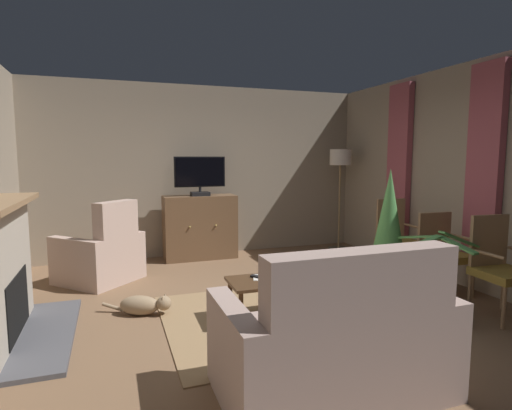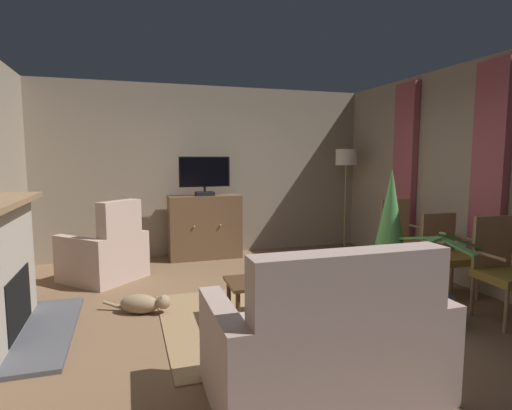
# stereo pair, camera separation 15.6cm
# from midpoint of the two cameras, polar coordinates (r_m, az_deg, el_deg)

# --- Properties ---
(ground_plane) EXTENTS (5.97, 6.30, 0.04)m
(ground_plane) POSITION_cam_midpoint_polar(r_m,az_deg,el_deg) (4.42, 1.96, -14.94)
(ground_plane) COLOR brown
(wall_back) EXTENTS (5.97, 0.10, 2.75)m
(wall_back) POSITION_cam_midpoint_polar(r_m,az_deg,el_deg) (6.92, -5.99, 4.68)
(wall_back) COLOR gray
(wall_back) RESTS_ON ground_plane
(wall_right_with_window) EXTENTS (0.10, 6.30, 2.75)m
(wall_right_with_window) POSITION_cam_midpoint_polar(r_m,az_deg,el_deg) (5.65, 29.26, 3.46)
(wall_right_with_window) COLOR gray
(wall_right_with_window) RESTS_ON ground_plane
(curtain_panel_near) EXTENTS (0.10, 0.44, 2.31)m
(curtain_panel_near) POSITION_cam_midpoint_polar(r_m,az_deg,el_deg) (5.41, 30.26, 4.77)
(curtain_panel_near) COLOR #A34C56
(curtain_panel_far) EXTENTS (0.10, 0.44, 2.31)m
(curtain_panel_far) POSITION_cam_midpoint_polar(r_m,az_deg,el_deg) (6.52, 20.47, 5.40)
(curtain_panel_far) COLOR #A34C56
(rug_central) EXTENTS (2.23, 1.98, 0.01)m
(rug_central) POSITION_cam_midpoint_polar(r_m,az_deg,el_deg) (4.31, 3.86, -15.17)
(rug_central) COLOR #8E704C
(rug_central) RESTS_ON ground_plane
(tv_cabinet) EXTENTS (1.13, 0.47, 1.00)m
(tv_cabinet) POSITION_cam_midpoint_polar(r_m,az_deg,el_deg) (6.64, -6.41, -3.18)
(tv_cabinet) COLOR #4A3523
(tv_cabinet) RESTS_ON ground_plane
(television) EXTENTS (0.79, 0.20, 0.61)m
(television) POSITION_cam_midpoint_polar(r_m,az_deg,el_deg) (6.50, -6.42, 4.15)
(television) COLOR black
(television) RESTS_ON tv_cabinet
(coffee_table) EXTENTS (1.01, 0.52, 0.41)m
(coffee_table) POSITION_cam_midpoint_polar(r_m,az_deg,el_deg) (4.17, 4.03, -10.75)
(coffee_table) COLOR #422B19
(coffee_table) RESTS_ON ground_plane
(tv_remote) EXTENTS (0.14, 0.17, 0.02)m
(tv_remote) POSITION_cam_midpoint_polar(r_m,az_deg,el_deg) (4.16, 1.19, -9.92)
(tv_remote) COLOR black
(tv_remote) RESTS_ON coffee_table
(folded_newspaper) EXTENTS (0.35, 0.30, 0.01)m
(folded_newspaper) POSITION_cam_midpoint_polar(r_m,az_deg,el_deg) (4.18, 2.59, -9.96)
(folded_newspaper) COLOR silver
(folded_newspaper) RESTS_ON coffee_table
(sofa_floral) EXTENTS (1.54, 0.88, 1.06)m
(sofa_floral) POSITION_cam_midpoint_polar(r_m,az_deg,el_deg) (2.95, 11.32, -18.59)
(sofa_floral) COLOR #A3897F
(sofa_floral) RESTS_ON ground_plane
(armchair_facing_sofa) EXTENTS (1.19, 1.19, 1.06)m
(armchair_facing_sofa) POSITION_cam_midpoint_polar(r_m,az_deg,el_deg) (5.77, -19.27, -6.53)
(armchair_facing_sofa) COLOR #BC9E8E
(armchair_facing_sofa) RESTS_ON ground_plane
(side_chair_nearest_door) EXTENTS (0.52, 0.51, 1.02)m
(side_chair_nearest_door) POSITION_cam_midpoint_polar(r_m,az_deg,el_deg) (4.81, 31.72, -7.30)
(side_chair_nearest_door) COLOR olive
(side_chair_nearest_door) RESTS_ON ground_plane
(side_chair_mid_row) EXTENTS (0.51, 0.48, 0.94)m
(side_chair_mid_row) POSITION_cam_midpoint_polar(r_m,az_deg,el_deg) (5.33, 25.49, -5.88)
(side_chair_mid_row) COLOR olive
(side_chair_mid_row) RESTS_ON ground_plane
(side_chair_far_end) EXTENTS (0.50, 0.47, 1.03)m
(side_chair_far_end) POSITION_cam_midpoint_polar(r_m,az_deg,el_deg) (5.96, 19.93, -4.11)
(side_chair_far_end) COLOR olive
(side_chair_far_end) RESTS_ON ground_plane
(potted_plant_tall_palm_by_window) EXTENTS (1.02, 0.91, 0.90)m
(potted_plant_tall_palm_by_window) POSITION_cam_midpoint_polar(r_m,az_deg,el_deg) (4.49, 24.65, -11.94)
(potted_plant_tall_palm_by_window) COLOR #3D4C5B
(potted_plant_tall_palm_by_window) RESTS_ON ground_plane
(potted_plant_on_hearth_side) EXTENTS (0.47, 0.47, 1.48)m
(potted_plant_on_hearth_side) POSITION_cam_midpoint_polar(r_m,az_deg,el_deg) (4.71, 18.88, -3.72)
(potted_plant_on_hearth_side) COLOR slate
(potted_plant_on_hearth_side) RESTS_ON ground_plane
(cat) EXTENTS (0.68, 0.39, 0.22)m
(cat) POSITION_cam_midpoint_polar(r_m,az_deg,el_deg) (4.51, -14.30, -13.02)
(cat) COLOR #937A5B
(cat) RESTS_ON ground_plane
(floor_lamp) EXTENTS (0.36, 0.36, 1.74)m
(floor_lamp) POSITION_cam_midpoint_polar(r_m,az_deg,el_deg) (7.19, 12.93, 4.69)
(floor_lamp) COLOR #4C4233
(floor_lamp) RESTS_ON ground_plane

